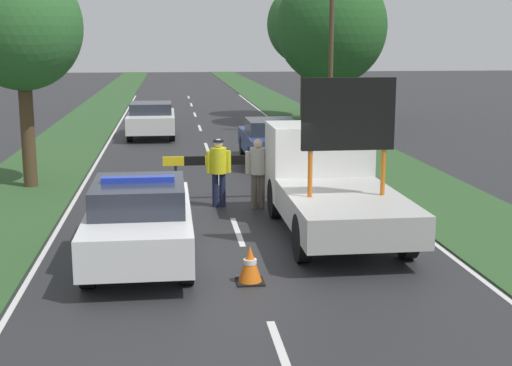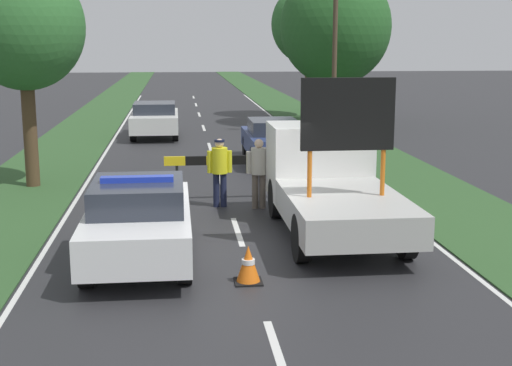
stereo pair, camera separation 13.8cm
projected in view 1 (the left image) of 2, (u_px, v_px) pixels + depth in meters
The scene contains 17 objects.
ground_plane at pixel (242, 244), 14.31m from camera, with size 160.00×160.00×0.00m, color #28282B.
lane_markings at pixel (211, 159), 24.61m from camera, with size 7.81×58.79×0.01m.
grass_verge_left at pixel (82, 128), 33.13m from camera, with size 3.01×120.00×0.03m.
grass_verge_right at pixel (312, 125), 34.42m from camera, with size 3.01×120.00×0.03m.
police_car at pixel (140, 220), 13.09m from camera, with size 1.87×4.58×1.61m.
work_truck at pixel (330, 181), 15.20m from camera, with size 2.23×5.35×3.34m.
road_barrier at pixel (226, 163), 18.05m from camera, with size 3.20×0.08×1.16m.
police_officer at pixel (219, 167), 17.34m from camera, with size 0.60×0.38×1.68m.
pedestrian_civilian at pixel (258, 168), 17.19m from camera, with size 0.61×0.39×1.70m.
traffic_cone_near_police at pixel (250, 264), 11.98m from camera, with size 0.47×0.47×0.65m.
traffic_cone_centre_front at pixel (101, 200), 17.10m from camera, with size 0.35×0.35×0.50m.
queued_car_hatch_blue at pixel (270, 140), 23.75m from camera, with size 1.75×4.23×1.45m.
queued_car_van_white at pixel (151, 119), 30.05m from camera, with size 1.94×4.40×1.46m.
roadside_tree_near_left at pixel (331, 27), 33.22m from camera, with size 5.18×5.18×7.37m.
roadside_tree_near_right at pixel (305, 25), 37.10m from camera, with size 3.97×3.97×6.94m.
roadside_tree_mid_left at pixel (21, 28), 19.02m from camera, with size 3.26×3.26×6.10m.
utility_pole at pixel (331, 42), 29.77m from camera, with size 1.20×0.20×7.64m.
Camera 1 is at (-1.38, -13.72, 4.02)m, focal length 50.00 mm.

